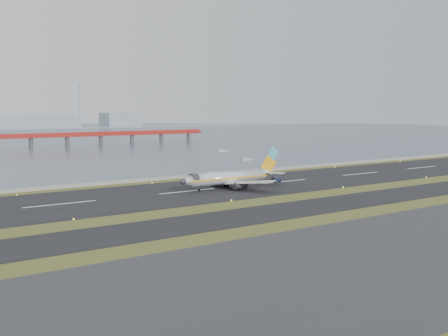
{
  "coord_description": "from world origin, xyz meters",
  "views": [
    {
      "loc": [
        -91.36,
        -114.76,
        25.26
      ],
      "look_at": [
        8.05,
        22.0,
        7.47
      ],
      "focal_mm": 45.0,
      "sensor_mm": 36.0,
      "label": 1
    }
  ],
  "objects": [
    {
      "name": "ground",
      "position": [
        0.0,
        0.0,
        0.0
      ],
      "size": [
        1000.0,
        1000.0,
        0.0
      ],
      "primitive_type": "plane",
      "color": "#404B1B",
      "rests_on": "ground"
    },
    {
      "name": "apron_strip",
      "position": [
        0.0,
        -55.0,
        0.05
      ],
      "size": [
        1000.0,
        50.0,
        0.1
      ],
      "primitive_type": "cube",
      "color": "#323134",
      "rests_on": "ground"
    },
    {
      "name": "taxiway_strip",
      "position": [
        0.0,
        -12.0,
        0.05
      ],
      "size": [
        1000.0,
        18.0,
        0.1
      ],
      "primitive_type": "cube",
      "color": "black",
      "rests_on": "ground"
    },
    {
      "name": "runway_strip",
      "position": [
        0.0,
        30.0,
        0.05
      ],
      "size": [
        1000.0,
        45.0,
        0.1
      ],
      "primitive_type": "cube",
      "color": "black",
      "rests_on": "ground"
    },
    {
      "name": "seawall",
      "position": [
        0.0,
        60.0,
        0.5
      ],
      "size": [
        1000.0,
        2.5,
        1.0
      ],
      "primitive_type": "cube",
      "color": "#999993",
      "rests_on": "ground"
    },
    {
      "name": "red_pier",
      "position": [
        20.0,
        250.0,
        7.28
      ],
      "size": [
        260.0,
        5.0,
        10.2
      ],
      "color": "#A3221C",
      "rests_on": "ground"
    },
    {
      "name": "airliner",
      "position": [
        15.23,
        27.7,
        3.46
      ],
      "size": [
        38.52,
        32.89,
        12.8
      ],
      "color": "silver",
      "rests_on": "ground"
    },
    {
      "name": "pushback_tug",
      "position": [
        36.2,
        30.25,
        1.02
      ],
      "size": [
        3.31,
        2.02,
        2.09
      ],
      "rotation": [
        0.0,
        0.0,
        0.03
      ],
      "color": "#161D3D",
      "rests_on": "ground"
    },
    {
      "name": "workboat_near",
      "position": [
        79.94,
        101.89,
        0.46
      ],
      "size": [
        6.2,
        2.98,
        1.45
      ],
      "rotation": [
        0.0,
        0.0,
        -0.19
      ],
      "color": "#B7B6BA",
      "rests_on": "ground"
    },
    {
      "name": "workboat_far",
      "position": [
        104.18,
        155.85,
        0.51
      ],
      "size": [
        6.86,
        3.2,
        1.6
      ],
      "rotation": [
        0.0,
        0.0,
        -0.18
      ],
      "color": "#B7B6BA",
      "rests_on": "ground"
    }
  ]
}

